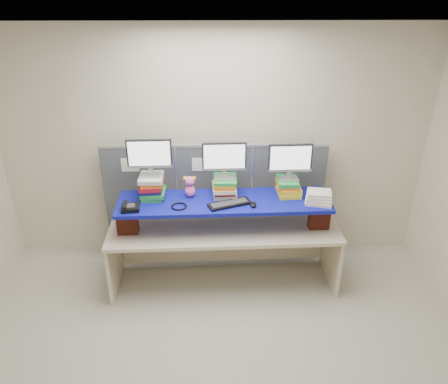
{
  "coord_description": "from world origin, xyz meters",
  "views": [
    {
      "loc": [
        0.03,
        -2.78,
        3.28
      ],
      "look_at": [
        0.1,
        1.27,
        1.2
      ],
      "focal_mm": 35.0,
      "sensor_mm": 36.0,
      "label": 1
    }
  ],
  "objects_px": {
    "monitor_left": "(149,155)",
    "desk_phone": "(130,207)",
    "desk": "(224,239)",
    "blue_board": "(224,202)",
    "monitor_center": "(224,158)",
    "keyboard": "(229,204)",
    "monitor_right": "(290,160)"
  },
  "relations": [
    {
      "from": "blue_board",
      "to": "desk_phone",
      "type": "height_order",
      "value": "desk_phone"
    },
    {
      "from": "blue_board",
      "to": "monitor_right",
      "type": "height_order",
      "value": "monitor_right"
    },
    {
      "from": "monitor_left",
      "to": "desk_phone",
      "type": "relative_size",
      "value": 2.36
    },
    {
      "from": "desk",
      "to": "keyboard",
      "type": "height_order",
      "value": "keyboard"
    },
    {
      "from": "keyboard",
      "to": "desk_phone",
      "type": "bearing_deg",
      "value": 163.59
    },
    {
      "from": "keyboard",
      "to": "desk_phone",
      "type": "xyz_separation_m",
      "value": [
        -1.01,
        -0.08,
        0.01
      ]
    },
    {
      "from": "blue_board",
      "to": "desk_phone",
      "type": "distance_m",
      "value": 0.98
    },
    {
      "from": "monitor_right",
      "to": "keyboard",
      "type": "distance_m",
      "value": 0.79
    },
    {
      "from": "monitor_left",
      "to": "monitor_right",
      "type": "bearing_deg",
      "value": 0.0
    },
    {
      "from": "monitor_right",
      "to": "desk_phone",
      "type": "xyz_separation_m",
      "value": [
        -1.65,
        -0.32,
        -0.37
      ]
    },
    {
      "from": "desk_phone",
      "to": "desk",
      "type": "bearing_deg",
      "value": 3.57
    },
    {
      "from": "monitor_center",
      "to": "monitor_right",
      "type": "relative_size",
      "value": 1.0
    },
    {
      "from": "blue_board",
      "to": "keyboard",
      "type": "height_order",
      "value": "keyboard"
    },
    {
      "from": "monitor_center",
      "to": "desk_phone",
      "type": "height_order",
      "value": "monitor_center"
    },
    {
      "from": "keyboard",
      "to": "monitor_right",
      "type": "bearing_deg",
      "value": -0.54
    },
    {
      "from": "monitor_right",
      "to": "monitor_left",
      "type": "bearing_deg",
      "value": -180.0
    },
    {
      "from": "desk",
      "to": "blue_board",
      "type": "relative_size",
      "value": 1.13
    },
    {
      "from": "desk",
      "to": "desk_phone",
      "type": "distance_m",
      "value": 1.1
    },
    {
      "from": "monitor_center",
      "to": "keyboard",
      "type": "distance_m",
      "value": 0.47
    },
    {
      "from": "blue_board",
      "to": "monitor_center",
      "type": "xyz_separation_m",
      "value": [
        0.0,
        0.12,
        0.45
      ]
    },
    {
      "from": "blue_board",
      "to": "monitor_right",
      "type": "distance_m",
      "value": 0.82
    },
    {
      "from": "monitor_center",
      "to": "desk_phone",
      "type": "relative_size",
      "value": 2.36
    },
    {
      "from": "monitor_center",
      "to": "desk",
      "type": "bearing_deg",
      "value": -94.25
    },
    {
      "from": "desk",
      "to": "monitor_right",
      "type": "distance_m",
      "value": 1.14
    },
    {
      "from": "keyboard",
      "to": "desk_phone",
      "type": "distance_m",
      "value": 1.01
    },
    {
      "from": "blue_board",
      "to": "monitor_center",
      "type": "height_order",
      "value": "monitor_center"
    },
    {
      "from": "desk",
      "to": "blue_board",
      "type": "bearing_deg",
      "value": -1.88
    },
    {
      "from": "desk",
      "to": "monitor_left",
      "type": "distance_m",
      "value": 1.23
    },
    {
      "from": "monitor_center",
      "to": "monitor_right",
      "type": "distance_m",
      "value": 0.69
    },
    {
      "from": "monitor_center",
      "to": "keyboard",
      "type": "relative_size",
      "value": 0.99
    },
    {
      "from": "monitor_left",
      "to": "desk_phone",
      "type": "bearing_deg",
      "value": -127.53
    },
    {
      "from": "desk_phone",
      "to": "monitor_center",
      "type": "bearing_deg",
      "value": 10.15
    }
  ]
}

